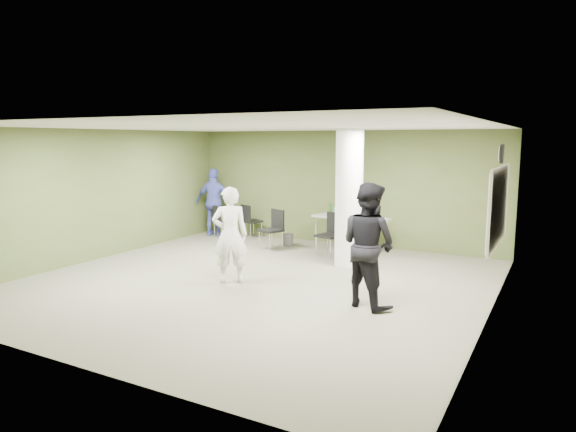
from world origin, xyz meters
The scene contains 17 objects.
floor centered at (0.00, 0.00, 0.00)m, with size 8.00×8.00×0.00m, color #575544.
ceiling centered at (0.00, 0.00, 2.80)m, with size 8.00×8.00×0.00m, color white.
wall_back centered at (0.00, 4.00, 1.40)m, with size 8.00×0.02×2.80m, color #434D24.
wall_left centered at (-4.00, 0.00, 1.40)m, with size 0.02×8.00×2.80m, color #434D24.
wall_right_cream centered at (4.00, 0.00, 1.40)m, with size 0.02×8.00×2.80m, color beige.
column centered at (1.00, 2.00, 1.40)m, with size 0.56×0.56×2.80m, color silver.
whiteboard centered at (3.92, 1.20, 1.50)m, with size 0.05×2.30×1.30m.
wall_clock centered at (3.92, 1.20, 2.35)m, with size 0.06×0.32×0.32m.
folding_table centered at (0.53, 3.28, 0.77)m, with size 1.83×1.07×1.07m.
wastebasket centered at (-1.03, 3.14, 0.15)m, with size 0.26×0.26×0.30m, color #4C4C4C.
chair_back_left centered at (-3.11, 3.23, 0.50)m, with size 0.56×0.56×0.85m.
chair_back_right centered at (-2.43, 3.58, 0.51)m, with size 0.57×0.57×0.88m.
chair_table_left centered at (-1.14, 2.63, 0.55)m, with size 0.60×0.60×0.94m.
chair_table_right centered at (0.37, 2.59, 0.57)m, with size 0.59×0.59×0.97m.
woman_white centered at (-0.39, -0.24, 0.88)m, with size 0.64×0.42×1.75m, color silver.
man_black centered at (2.25, -0.33, 0.97)m, with size 0.94×0.73×1.94m, color black.
man_blue centered at (-3.40, 3.36, 0.91)m, with size 1.07×0.45×1.82m, color #4751B0.
Camera 1 is at (4.85, -7.73, 2.57)m, focal length 32.00 mm.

